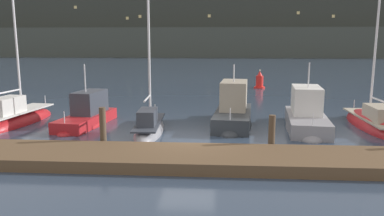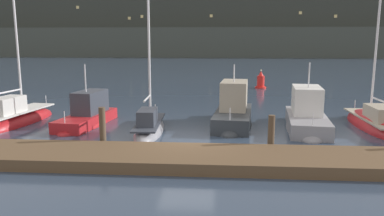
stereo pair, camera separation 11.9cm
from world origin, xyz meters
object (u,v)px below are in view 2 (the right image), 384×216
(motorboat_berth_4, at_px, (87,119))
(channel_buoy, at_px, (261,81))
(motorboat_berth_6, at_px, (233,117))
(sailboat_berth_5, at_px, (149,129))
(sailboat_berth_3, at_px, (17,121))
(motorboat_berth_7, at_px, (306,122))
(sailboat_berth_8, at_px, (374,125))

(motorboat_berth_4, relative_size, channel_buoy, 2.95)
(motorboat_berth_6, xyz_separation_m, channel_buoy, (3.27, 16.45, 0.27))
(motorboat_berth_6, relative_size, channel_buoy, 3.27)
(motorboat_berth_4, height_order, sailboat_berth_5, sailboat_berth_5)
(sailboat_berth_3, bearing_deg, channel_buoy, 47.71)
(sailboat_berth_3, bearing_deg, motorboat_berth_6, 3.02)
(sailboat_berth_5, height_order, channel_buoy, sailboat_berth_5)
(motorboat_berth_6, xyz_separation_m, motorboat_berth_7, (3.90, -0.63, -0.04))
(motorboat_berth_6, height_order, sailboat_berth_8, sailboat_berth_8)
(motorboat_berth_4, height_order, motorboat_berth_6, motorboat_berth_4)
(motorboat_berth_6, bearing_deg, sailboat_berth_3, -176.98)
(sailboat_berth_5, bearing_deg, motorboat_berth_7, 9.68)
(motorboat_berth_6, distance_m, channel_buoy, 16.77)
(channel_buoy, bearing_deg, sailboat_berth_3, -132.29)
(motorboat_berth_4, xyz_separation_m, motorboat_berth_6, (8.17, 0.61, 0.07))
(motorboat_berth_4, bearing_deg, motorboat_berth_6, 4.28)
(motorboat_berth_7, bearing_deg, sailboat_berth_3, -179.92)
(motorboat_berth_6, distance_m, sailboat_berth_8, 7.61)
(channel_buoy, bearing_deg, motorboat_berth_4, -123.85)
(sailboat_berth_5, xyz_separation_m, motorboat_berth_7, (8.29, 1.41, 0.23))
(sailboat_berth_3, height_order, motorboat_berth_6, sailboat_berth_3)
(motorboat_berth_7, bearing_deg, sailboat_berth_8, 7.12)
(motorboat_berth_4, height_order, motorboat_berth_7, motorboat_berth_7)
(motorboat_berth_6, bearing_deg, motorboat_berth_7, -9.11)
(sailboat_berth_5, distance_m, channel_buoy, 20.02)
(motorboat_berth_7, relative_size, sailboat_berth_8, 0.60)
(sailboat_berth_5, bearing_deg, motorboat_berth_6, 24.94)
(motorboat_berth_7, distance_m, sailboat_berth_8, 3.74)
(motorboat_berth_7, bearing_deg, sailboat_berth_5, -170.32)
(motorboat_berth_6, bearing_deg, sailboat_berth_5, -155.06)
(sailboat_berth_5, xyz_separation_m, channel_buoy, (7.66, 18.49, 0.54))
(motorboat_berth_4, height_order, sailboat_berth_8, sailboat_berth_8)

